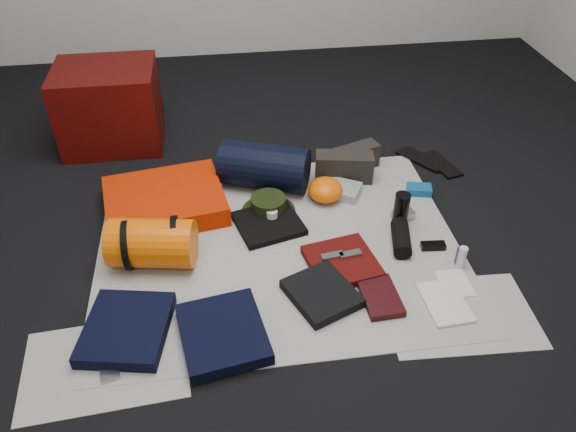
{
  "coord_description": "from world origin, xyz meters",
  "views": [
    {
      "loc": [
        -0.23,
        -1.88,
        1.67
      ],
      "look_at": [
        0.05,
        0.09,
        0.1
      ],
      "focal_mm": 35.0,
      "sensor_mm": 36.0,
      "label": 1
    }
  ],
  "objects": [
    {
      "name": "floor",
      "position": [
        0.0,
        0.0,
        -0.01
      ],
      "size": [
        4.5,
        4.5,
        0.02
      ],
      "primitive_type": "cube",
      "color": "black",
      "rests_on": "ground"
    },
    {
      "name": "newspaper_mat",
      "position": [
        0.0,
        0.0,
        0.0
      ],
      "size": [
        1.6,
        1.3,
        0.01
      ],
      "primitive_type": "cube",
      "color": "beige",
      "rests_on": "floor"
    },
    {
      "name": "newspaper_sheet_front_left",
      "position": [
        -0.7,
        -0.55,
        0.0
      ],
      "size": [
        0.61,
        0.44,
        0.0
      ],
      "primitive_type": "cube",
      "rotation": [
        0.0,
        0.0,
        0.07
      ],
      "color": "beige",
      "rests_on": "floor"
    },
    {
      "name": "newspaper_sheet_front_right",
      "position": [
        0.65,
        -0.5,
        0.0
      ],
      "size": [
        0.6,
        0.43,
        0.0
      ],
      "primitive_type": "cube",
      "rotation": [
        0.0,
        0.0,
        -0.05
      ],
      "color": "beige",
      "rests_on": "floor"
    },
    {
      "name": "red_cabinet",
      "position": [
        -0.81,
        1.05,
        0.22
      ],
      "size": [
        0.54,
        0.45,
        0.44
      ],
      "primitive_type": "cube",
      "rotation": [
        0.0,
        0.0,
        -0.0
      ],
      "color": "#460705",
      "rests_on": "floor"
    },
    {
      "name": "sleeping_pad",
      "position": [
        -0.51,
        0.34,
        0.06
      ],
      "size": [
        0.62,
        0.53,
        0.1
      ],
      "primitive_type": "cube",
      "rotation": [
        0.0,
        0.0,
        0.16
      ],
      "color": "red",
      "rests_on": "newspaper_mat"
    },
    {
      "name": "stuff_sack",
      "position": [
        -0.54,
        -0.03,
        0.11
      ],
      "size": [
        0.39,
        0.27,
        0.21
      ],
      "primitive_type": "cylinder",
      "rotation": [
        0.0,
        1.57,
        -0.17
      ],
      "color": "#ED5C03",
      "rests_on": "newspaper_mat"
    },
    {
      "name": "sack_strap_left",
      "position": [
        -0.64,
        -0.03,
        0.11
      ],
      "size": [
        0.02,
        0.22,
        0.22
      ],
      "primitive_type": "cylinder",
      "rotation": [
        0.0,
        1.57,
        0.0
      ],
      "color": "black",
      "rests_on": "newspaper_mat"
    },
    {
      "name": "sack_strap_right",
      "position": [
        -0.44,
        -0.03,
        0.11
      ],
      "size": [
        0.03,
        0.22,
        0.22
      ],
      "primitive_type": "cylinder",
      "rotation": [
        0.0,
        1.57,
        0.0
      ],
      "color": "black",
      "rests_on": "newspaper_mat"
    },
    {
      "name": "navy_duffel",
      "position": [
        -0.01,
        0.48,
        0.12
      ],
      "size": [
        0.49,
        0.37,
        0.23
      ],
      "primitive_type": "cylinder",
      "rotation": [
        0.0,
        1.57,
        -0.37
      ],
      "color": "black",
      "rests_on": "newspaper_mat"
    },
    {
      "name": "boonie_brim",
      "position": [
        -0.02,
        0.25,
        0.01
      ],
      "size": [
        0.28,
        0.28,
        0.01
      ],
      "primitive_type": "cylinder",
      "rotation": [
        0.0,
        0.0,
        0.05
      ],
      "color": "black",
      "rests_on": "newspaper_mat"
    },
    {
      "name": "boonie_crown",
      "position": [
        -0.02,
        0.25,
        0.05
      ],
      "size": [
        0.17,
        0.17,
        0.07
      ],
      "primitive_type": "cylinder",
      "color": "black",
      "rests_on": "boonie_brim"
    },
    {
      "name": "hiking_boot_left",
      "position": [
        0.4,
        0.48,
        0.08
      ],
      "size": [
        0.31,
        0.16,
        0.15
      ],
      "primitive_type": "cube",
      "rotation": [
        0.0,
        0.0,
        -0.17
      ],
      "color": "black",
      "rests_on": "newspaper_mat"
    },
    {
      "name": "hiking_boot_right",
      "position": [
        0.48,
        0.57,
        0.07
      ],
      "size": [
        0.27,
        0.18,
        0.13
      ],
      "primitive_type": "cube",
      "rotation": [
        0.0,
        0.0,
        0.34
      ],
      "color": "black",
      "rests_on": "newspaper_mat"
    },
    {
      "name": "flip_flop_left",
      "position": [
        0.87,
        0.6,
        0.01
      ],
      "size": [
        0.24,
        0.29,
        0.02
      ],
      "primitive_type": "cube",
      "rotation": [
        0.0,
        0.0,
        0.6
      ],
      "color": "black",
      "rests_on": "floor"
    },
    {
      "name": "flip_flop_right",
      "position": [
        0.96,
        0.53,
        0.01
      ],
      "size": [
        0.16,
        0.28,
        0.01
      ],
      "primitive_type": "cube",
      "rotation": [
        0.0,
        0.0,
        0.25
      ],
      "color": "black",
      "rests_on": "floor"
    },
    {
      "name": "trousers_navy_a",
      "position": [
        -0.63,
        -0.42,
        0.03
      ],
      "size": [
        0.36,
        0.4,
        0.05
      ],
      "primitive_type": "cube",
      "rotation": [
        0.0,
        0.0,
        -0.19
      ],
      "color": "black",
      "rests_on": "newspaper_mat"
    },
    {
      "name": "trousers_navy_b",
      "position": [
        -0.28,
        -0.49,
        0.03
      ],
      "size": [
        0.36,
        0.39,
        0.05
      ],
      "primitive_type": "cube",
      "rotation": [
        0.0,
        0.0,
        0.16
      ],
      "color": "black",
      "rests_on": "newspaper_mat"
    },
    {
      "name": "trousers_charcoal",
      "position": [
        0.13,
        -0.34,
        0.03
      ],
      "size": [
        0.33,
        0.34,
        0.04
      ],
      "primitive_type": "cube",
      "rotation": [
        0.0,
        0.0,
        0.4
      ],
      "color": "black",
      "rests_on": "newspaper_mat"
    },
    {
      "name": "black_tshirt",
      "position": [
        -0.03,
        0.14,
        0.02
      ],
      "size": [
        0.35,
        0.33,
        0.03
      ],
      "primitive_type": "cube",
      "rotation": [
        0.0,
        0.0,
        0.26
      ],
      "color": "black",
      "rests_on": "newspaper_mat"
    },
    {
      "name": "red_shirt",
      "position": [
        0.25,
        -0.17,
        0.02
      ],
      "size": [
        0.33,
        0.33,
        0.04
      ],
      "primitive_type": "cube",
      "rotation": [
        0.0,
        0.0,
        0.19
      ],
      "color": "#480907",
      "rests_on": "newspaper_mat"
    },
    {
      "name": "orange_stuff_sack",
      "position": [
        0.27,
        0.31,
        0.06
      ],
      "size": [
        0.19,
        0.19,
        0.11
      ],
      "primitive_type": "ellipsoid",
      "rotation": [
        0.0,
        0.0,
        0.09
      ],
      "color": "#ED5C03",
      "rests_on": "newspaper_mat"
    },
    {
      "name": "first_aid_pouch",
      "position": [
        0.36,
        0.35,
        0.03
      ],
      "size": [
        0.23,
        0.22,
        0.05
      ],
      "primitive_type": "cube",
      "rotation": [
        0.0,
        0.0,
        -0.53
      ],
      "color": "gray",
      "rests_on": "newspaper_mat"
    },
    {
      "name": "water_bottle",
      "position": [
        0.57,
        0.06,
        0.1
      ],
      "size": [
        0.07,
        0.07,
        0.18
      ],
      "primitive_type": "cylinder",
      "rotation": [
        0.0,
        0.0,
        0.01
      ],
      "color": "black",
      "rests_on": "newspaper_mat"
    },
    {
      "name": "speaker",
      "position": [
        0.54,
        -0.07,
        0.05
      ],
      "size": [
        0.12,
        0.22,
        0.08
      ],
      "primitive_type": "cylinder",
      "rotation": [
        1.57,
        0.0,
        -0.22
      ],
      "color": "black",
      "rests_on": "newspaper_mat"
    },
    {
      "name": "compact_camera",
      "position": [
        0.61,
        0.11,
        0.03
      ],
      "size": [
        0.11,
        0.08,
        0.04
      ],
      "primitive_type": "cube",
      "rotation": [
        0.0,
        0.0,
        0.24
      ],
      "color": "#9D9DA1",
      "rests_on": "newspaper_mat"
    },
    {
      "name": "cyan_case",
      "position": [
        0.75,
        0.3,
        0.03
      ],
      "size": [
        0.14,
        0.1,
        0.04
      ],
      "primitive_type": "cube",
      "rotation": [
        0.0,
        0.0,
        -0.23
      ],
      "color": "navy",
      "rests_on": "newspaper_mat"
    },
    {
      "name": "toiletry_purple",
      "position": [
        0.75,
        -0.22,
        0.05
      ],
      "size": [
        0.04,
        0.04,
        0.09
      ],
      "primitive_type": "cylinder",
      "rotation": [
        0.0,
        0.0,
        -0.25
      ],
      "color": "#492067",
      "rests_on": "newspaper_mat"
    },
    {
      "name": "toiletry_clear",
      "position": [
        0.75,
        -0.25,
        0.06
      ],
      "size": [
        0.05,
        0.05,
        0.11
      ],
      "primitive_type": "cylinder",
      "rotation": [
        0.0,
        0.0,
        0.36
      ],
      "color": "beige",
      "rests_on": "newspaper_mat"
    },
    {
      "name": "paperback_book",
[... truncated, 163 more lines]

